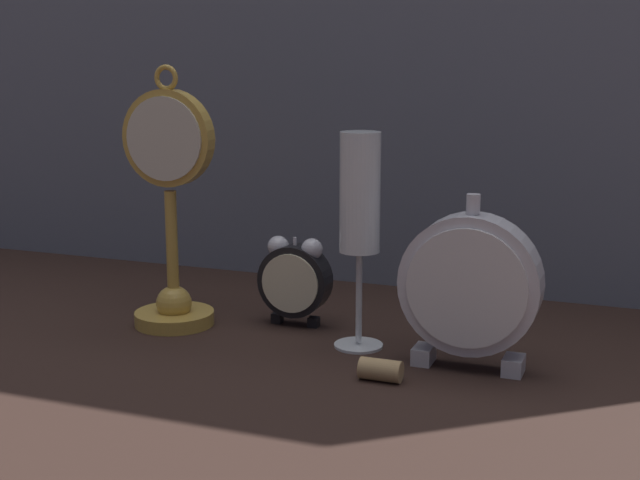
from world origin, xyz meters
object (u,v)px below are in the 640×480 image
object	(u,v)px
alarm_clock_twin_bell	(295,277)
mantel_clock_silver	(470,286)
champagne_flute	(360,207)
wine_cork	(381,370)
pocket_watch_on_stand	(171,220)

from	to	relation	value
alarm_clock_twin_bell	mantel_clock_silver	xyz separation A→B (m)	(0.22, -0.08, 0.03)
champagne_flute	alarm_clock_twin_bell	bearing A→B (deg)	153.13
champagne_flute	wine_cork	world-z (taller)	champagne_flute
champagne_flute	wine_cork	bearing A→B (deg)	-59.48
pocket_watch_on_stand	alarm_clock_twin_bell	xyz separation A→B (m)	(0.14, 0.05, -0.07)
wine_cork	pocket_watch_on_stand	bearing A→B (deg)	162.57
pocket_watch_on_stand	alarm_clock_twin_bell	distance (m)	0.16
mantel_clock_silver	champagne_flute	distance (m)	0.15
mantel_clock_silver	champagne_flute	size ratio (longest dim) A/B	0.77
alarm_clock_twin_bell	wine_cork	bearing A→B (deg)	-42.98
pocket_watch_on_stand	champagne_flute	distance (m)	0.23
pocket_watch_on_stand	champagne_flute	bearing A→B (deg)	0.29
champagne_flute	wine_cork	distance (m)	0.18
pocket_watch_on_stand	wine_cork	size ratio (longest dim) A/B	7.26
pocket_watch_on_stand	alarm_clock_twin_bell	bearing A→B (deg)	20.21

